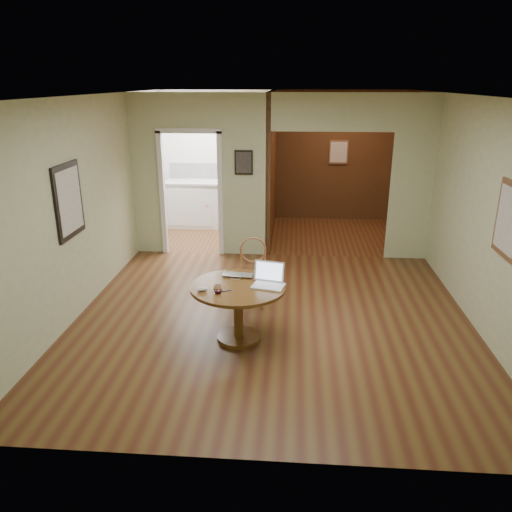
# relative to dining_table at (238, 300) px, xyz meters

# --- Properties ---
(floor) EXTENTS (5.00, 5.00, 0.00)m
(floor) POSITION_rel_dining_table_xyz_m (0.37, 0.53, -0.50)
(floor) COLOR #4A2415
(floor) RESTS_ON ground
(room_shell) EXTENTS (5.20, 7.50, 5.00)m
(room_shell) POSITION_rel_dining_table_xyz_m (-0.10, 3.63, 0.78)
(room_shell) COLOR white
(room_shell) RESTS_ON ground
(dining_table) EXTENTS (1.09, 1.09, 0.68)m
(dining_table) POSITION_rel_dining_table_xyz_m (0.00, 0.00, 0.00)
(dining_table) COLOR brown
(dining_table) RESTS_ON ground
(chair) EXTENTS (0.40, 0.40, 0.92)m
(chair) POSITION_rel_dining_table_xyz_m (0.08, 0.99, 0.01)
(chair) COLOR #A65E3A
(chair) RESTS_ON ground
(open_laptop) EXTENTS (0.40, 0.38, 0.25)m
(open_laptop) POSITION_rel_dining_table_xyz_m (0.34, 0.06, 0.24)
(open_laptop) COLOR silver
(open_laptop) RESTS_ON dining_table
(closed_laptop) EXTENTS (0.39, 0.27, 0.03)m
(closed_laptop) POSITION_rel_dining_table_xyz_m (-0.04, 0.23, 0.19)
(closed_laptop) COLOR silver
(closed_laptop) RESTS_ON dining_table
(mouse) EXTENTS (0.14, 0.10, 0.05)m
(mouse) POSITION_rel_dining_table_xyz_m (-0.38, -0.19, 0.20)
(mouse) COLOR silver
(mouse) RESTS_ON dining_table
(wine_glass) EXTENTS (0.10, 0.10, 0.11)m
(wine_glass) POSITION_rel_dining_table_xyz_m (-0.20, -0.23, 0.23)
(wine_glass) COLOR white
(wine_glass) RESTS_ON dining_table
(pen) EXTENTS (0.15, 0.07, 0.01)m
(pen) POSITION_rel_dining_table_xyz_m (-0.13, -0.18, 0.18)
(pen) COLOR #0C1957
(pen) RESTS_ON dining_table
(kitchen_cabinet) EXTENTS (2.06, 0.60, 0.94)m
(kitchen_cabinet) POSITION_rel_dining_table_xyz_m (-0.98, 4.73, -0.03)
(kitchen_cabinet) COLOR white
(kitchen_cabinet) RESTS_ON ground
(grocery_bag) EXTENTS (0.36, 0.32, 0.32)m
(grocery_bag) POSITION_rel_dining_table_xyz_m (-0.24, 4.73, 0.60)
(grocery_bag) COLOR beige
(grocery_bag) RESTS_ON kitchen_cabinet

